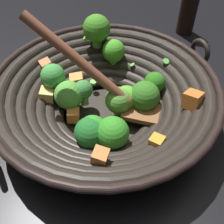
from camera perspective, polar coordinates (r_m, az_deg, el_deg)
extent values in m
plane|color=black|center=(0.56, -1.43, -1.31)|extent=(4.00, 4.00, 0.00)
cylinder|color=black|center=(0.56, -1.44, -0.97)|extent=(0.16, 0.16, 0.01)
torus|color=black|center=(0.55, -1.47, 0.10)|extent=(0.22, 0.22, 0.03)
torus|color=black|center=(0.54, -1.49, 0.84)|extent=(0.25, 0.25, 0.03)
torus|color=black|center=(0.53, -1.51, 1.60)|extent=(0.28, 0.28, 0.03)
torus|color=black|center=(0.53, -1.53, 2.38)|extent=(0.31, 0.31, 0.03)
torus|color=black|center=(0.52, -1.55, 3.18)|extent=(0.34, 0.34, 0.03)
torus|color=black|center=(0.51, -1.57, 4.00)|extent=(0.38, 0.38, 0.03)
torus|color=black|center=(0.51, -1.60, 4.85)|extent=(0.41, 0.41, 0.03)
torus|color=black|center=(0.50, -1.62, 5.72)|extent=(0.43, 0.43, 0.01)
torus|color=black|center=(0.61, 17.94, 12.01)|extent=(0.05, 0.04, 0.05)
cylinder|color=#5F9044|center=(0.49, -4.36, -6.47)|extent=(0.03, 0.03, 0.02)
sphere|color=#1F6927|center=(0.47, -4.56, -4.30)|extent=(0.06, 0.06, 0.06)
cylinder|color=#5B9142|center=(0.63, -3.10, 14.34)|extent=(0.03, 0.03, 0.02)
sphere|color=#3C8522|center=(0.61, -3.23, 17.04)|extent=(0.06, 0.06, 0.06)
cylinder|color=#76B84D|center=(0.57, -11.84, 5.34)|extent=(0.02, 0.02, 0.01)
sphere|color=green|center=(0.55, -12.25, 7.38)|extent=(0.05, 0.05, 0.05)
cylinder|color=#5E923E|center=(0.62, 0.24, 10.67)|extent=(0.03, 0.03, 0.01)
sphere|color=#429926|center=(0.61, 0.25, 12.71)|extent=(0.05, 0.05, 0.05)
cylinder|color=#88C24B|center=(0.57, -8.89, 2.43)|extent=(0.03, 0.03, 0.02)
sphere|color=green|center=(0.55, -9.20, 4.35)|extent=(0.04, 0.04, 0.04)
cylinder|color=#6C9C4B|center=(0.55, 6.52, 0.84)|extent=(0.03, 0.03, 0.02)
sphere|color=#2F6E1E|center=(0.53, 6.83, 3.35)|extent=(0.06, 0.06, 0.06)
cylinder|color=#68B043|center=(0.55, 2.89, 0.82)|extent=(0.02, 0.02, 0.02)
sphere|color=#57A02B|center=(0.53, 3.01, 3.07)|extent=(0.05, 0.05, 0.05)
cylinder|color=#64AB4A|center=(0.50, -3.88, -5.97)|extent=(0.02, 0.02, 0.02)
sphere|color=#348B2C|center=(0.47, -4.07, -3.64)|extent=(0.05, 0.05, 0.05)
cylinder|color=#6B9C3C|center=(0.54, 1.31, 0.33)|extent=(0.03, 0.03, 0.02)
sphere|color=#579937|center=(0.52, 1.36, 2.51)|extent=(0.05, 0.05, 0.05)
cylinder|color=#6BAC4B|center=(0.56, -8.68, 1.40)|extent=(0.03, 0.03, 0.02)
sphere|color=#55A73D|center=(0.54, -9.04, 3.64)|extent=(0.06, 0.06, 0.06)
cylinder|color=#64933D|center=(0.49, 0.12, -6.81)|extent=(0.03, 0.03, 0.02)
sphere|color=#318B23|center=(0.46, 0.12, -4.37)|extent=(0.06, 0.06, 0.06)
cylinder|color=#80B658|center=(0.56, -5.81, 2.66)|extent=(0.03, 0.02, 0.03)
sphere|color=#3D853D|center=(0.54, -6.02, 4.70)|extent=(0.04, 0.04, 0.04)
cylinder|color=#73C056|center=(0.57, 8.63, 4.27)|extent=(0.02, 0.02, 0.02)
sphere|color=#286C17|center=(0.55, 8.91, 6.13)|extent=(0.04, 0.04, 0.04)
cube|color=#C27232|center=(0.41, -2.50, -9.26)|extent=(0.03, 0.03, 0.03)
cube|color=#BE6332|center=(0.59, -13.61, 9.50)|extent=(0.03, 0.03, 0.03)
cube|color=#CC7534|center=(0.53, -8.11, -0.67)|extent=(0.03, 0.03, 0.03)
cube|color=orange|center=(0.45, 9.35, -6.32)|extent=(0.03, 0.03, 0.02)
cube|color=#E7BC69|center=(0.55, -13.34, 3.55)|extent=(0.03, 0.03, 0.03)
cube|color=#E78A41|center=(0.59, -7.32, 6.38)|extent=(0.03, 0.04, 0.03)
cube|color=#D8B36D|center=(0.51, -4.32, -3.49)|extent=(0.03, 0.03, 0.02)
cube|color=#C96B2A|center=(0.50, 16.54, 2.43)|extent=(0.05, 0.04, 0.04)
cylinder|color=#6BC651|center=(0.59, -3.95, 6.18)|extent=(0.02, 0.02, 0.01)
cylinder|color=#56B247|center=(0.54, -8.78, 0.68)|extent=(0.02, 0.02, 0.01)
cylinder|color=#6BC651|center=(0.61, 4.33, 9.79)|extent=(0.01, 0.01, 0.01)
cylinder|color=#56B247|center=(0.62, -5.36, 15.22)|extent=(0.02, 0.02, 0.01)
cylinder|color=#56B247|center=(0.59, 11.19, 10.36)|extent=(0.02, 0.02, 0.01)
cube|color=brown|center=(0.52, 6.12, -0.05)|extent=(0.06, 0.08, 0.01)
cylinder|color=brown|center=(0.48, -6.87, 10.51)|extent=(0.04, 0.19, 0.16)
cylinder|color=black|center=(0.82, 15.76, 20.07)|extent=(0.05, 0.05, 0.14)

